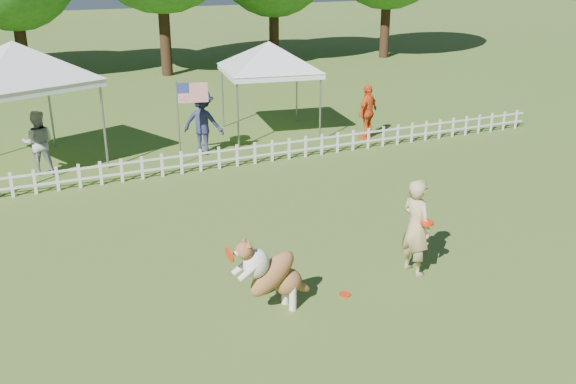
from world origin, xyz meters
The scene contains 11 objects.
ground centered at (0.00, 0.00, 0.00)m, with size 120.00×120.00×0.00m, color #3C611E.
picket_fence centered at (0.00, 7.00, 0.30)m, with size 22.00×0.08×0.60m, color white, non-canonical shape.
handler centered at (1.99, 0.10, 0.86)m, with size 0.63×0.41×1.73m, color tan.
dog centered at (-0.76, -0.10, 0.66)m, with size 1.28×0.43×1.32m, color brown, non-canonical shape.
frisbee_on_turf centered at (0.50, -0.12, 0.01)m, with size 0.20×0.20×0.02m, color red.
canopy_tent_left centered at (-3.74, 9.05, 1.60)m, with size 3.11×3.11×3.21m, color white, non-canonical shape.
canopy_tent_right centered at (3.30, 9.66, 1.38)m, with size 2.68×2.68×2.77m, color white, non-canonical shape.
flag_pole centered at (-0.07, 7.76, 1.11)m, with size 0.85×0.09×2.22m, color gray, non-canonical shape.
spectator_a centered at (-3.48, 8.53, 0.81)m, with size 0.79×0.62×1.63m, color #9B9CA0.
spectator_b centered at (0.81, 8.47, 0.90)m, with size 1.16×0.67×1.79m, color #252950.
spectator_c centered at (5.76, 7.94, 0.82)m, with size 0.97×0.40×1.65m, color #E9511B.
Camera 1 is at (-4.21, -8.19, 5.28)m, focal length 40.00 mm.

